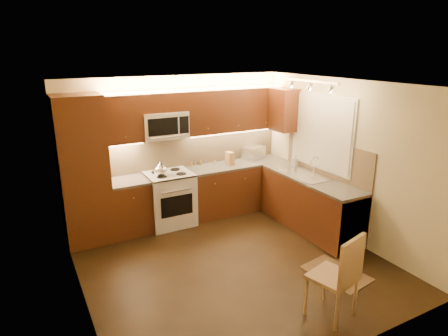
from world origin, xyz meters
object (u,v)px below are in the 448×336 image
stove (170,199)px  kettle (160,168)px  soap_bottle (295,161)px  toaster_oven (254,152)px  knife_block (230,158)px  sink (306,171)px  dining_chair (333,275)px  microwave (164,125)px

stove → kettle: (-0.16, -0.06, 0.58)m
kettle → soap_bottle: kettle is taller
kettle → toaster_oven: size_ratio=0.64×
toaster_oven → knife_block: bearing=170.5°
toaster_oven → sink: bearing=-102.8°
dining_chair → microwave: bearing=87.0°
microwave → soap_bottle: bearing=-18.8°
toaster_oven → dining_chair: size_ratio=0.38×
kettle → knife_block: kettle is taller
kettle → knife_block: (1.36, 0.11, -0.03)m
microwave → toaster_oven: 1.93m
sink → toaster_oven: 1.32m
sink → stove: bearing=150.6°
toaster_oven → knife_block: toaster_oven is taller
kettle → dining_chair: size_ratio=0.24×
dining_chair → sink: bearing=42.6°
sink → knife_block: bearing=124.4°
knife_block → soap_bottle: size_ratio=1.22×
soap_bottle → sink: bearing=-121.4°
kettle → toaster_oven: 1.97m
microwave → kettle: (-0.16, -0.20, -0.68)m
stove → microwave: size_ratio=1.21×
stove → knife_block: 1.32m
sink → toaster_oven: size_ratio=2.20×
microwave → knife_block: microwave is taller
knife_block → kettle: bearing=-178.9°
microwave → dining_chair: 3.59m
stove → knife_block: size_ratio=4.02×
toaster_oven → knife_block: size_ratio=1.71×
toaster_oven → soap_bottle: (0.38, -0.78, -0.02)m
toaster_oven → dining_chair: 3.55m
stove → sink: size_ratio=1.07×
sink → dining_chair: bearing=-122.0°
microwave → dining_chair: bearing=-77.6°
kettle → dining_chair: (0.88, -3.11, -0.53)m
knife_block → soap_bottle: 1.17m
kettle → dining_chair: kettle is taller
stove → microwave: 1.27m
soap_bottle → dining_chair: (-1.45, -2.57, -0.48)m
stove → sink: sink is taller
microwave → toaster_oven: (1.79, 0.04, -0.70)m
toaster_oven → soap_bottle: size_ratio=2.08×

